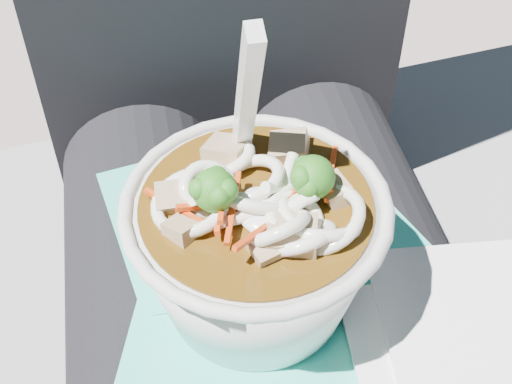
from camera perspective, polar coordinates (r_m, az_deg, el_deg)
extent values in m
cube|color=gray|center=(0.91, -0.78, -13.83)|extent=(1.05, 0.62, 0.43)
cylinder|color=black|center=(0.58, -7.21, -13.37)|extent=(0.15, 0.48, 0.15)
cylinder|color=black|center=(0.61, 10.11, -10.47)|extent=(0.15, 0.48, 0.15)
cube|color=#2FC7AE|center=(0.51, 2.57, -8.79)|extent=(0.19, 0.18, 0.00)
cube|color=#2FC7AE|center=(0.56, -1.69, -2.82)|extent=(0.21, 0.22, 0.00)
cube|color=#2FC7AE|center=(0.50, 2.90, -10.09)|extent=(0.16, 0.20, 0.00)
cube|color=#2FC7AE|center=(0.52, 9.76, -8.25)|extent=(0.16, 0.16, 0.00)
cube|color=#2FC7AE|center=(0.47, -0.74, -14.61)|extent=(0.15, 0.13, 0.00)
cube|color=#2FC7AE|center=(0.54, -2.94, -3.66)|extent=(0.11, 0.13, 0.00)
cube|color=white|center=(0.49, 14.76, -12.44)|extent=(0.13, 0.13, 0.00)
cube|color=white|center=(0.51, 17.19, -9.64)|extent=(0.14, 0.14, 0.00)
torus|color=silver|center=(0.43, 0.00, -1.10)|extent=(0.17, 0.17, 0.01)
cylinder|color=#462B0A|center=(0.44, 0.00, -1.37)|extent=(0.14, 0.14, 0.01)
torus|color=white|center=(0.44, -0.50, 1.04)|extent=(0.05, 0.05, 0.03)
torus|color=white|center=(0.43, 4.88, -1.85)|extent=(0.07, 0.07, 0.04)
torus|color=white|center=(0.42, 4.99, -2.75)|extent=(0.07, 0.06, 0.05)
torus|color=white|center=(0.41, 3.60, -3.65)|extent=(0.06, 0.05, 0.04)
torus|color=white|center=(0.43, -3.81, 0.18)|extent=(0.05, 0.05, 0.04)
torus|color=white|center=(0.42, -5.20, -0.80)|extent=(0.06, 0.06, 0.02)
torus|color=white|center=(0.46, -2.40, 2.55)|extent=(0.06, 0.05, 0.03)
torus|color=white|center=(0.43, -0.29, -0.45)|extent=(0.06, 0.06, 0.04)
torus|color=white|center=(0.41, 1.84, -2.93)|extent=(0.05, 0.04, 0.05)
torus|color=white|center=(0.42, 3.06, -2.07)|extent=(0.05, 0.05, 0.02)
torus|color=white|center=(0.42, 5.38, -2.19)|extent=(0.06, 0.06, 0.03)
cylinder|color=white|center=(0.42, -1.17, -2.03)|extent=(0.04, 0.01, 0.01)
cylinder|color=white|center=(0.43, 2.09, 0.23)|extent=(0.03, 0.02, 0.03)
cylinder|color=white|center=(0.44, 2.32, 0.72)|extent=(0.03, 0.04, 0.02)
cylinder|color=white|center=(0.42, 2.52, -1.38)|extent=(0.04, 0.01, 0.03)
cylinder|color=white|center=(0.43, -3.67, -0.50)|extent=(0.03, 0.03, 0.03)
cylinder|color=olive|center=(0.43, 4.49, 0.07)|extent=(0.01, 0.01, 0.02)
sphere|color=#1A5E15|center=(0.42, 4.58, 1.21)|extent=(0.03, 0.03, 0.03)
sphere|color=#1A5E15|center=(0.41, 3.72, 1.12)|extent=(0.01, 0.01, 0.01)
sphere|color=#1A5E15|center=(0.41, 3.65, 1.24)|extent=(0.01, 0.01, 0.01)
sphere|color=#1A5E15|center=(0.43, 3.88, 2.05)|extent=(0.01, 0.01, 0.01)
sphere|color=#1A5E15|center=(0.41, 4.30, 0.44)|extent=(0.01, 0.01, 0.01)
cylinder|color=olive|center=(0.42, -3.27, -0.99)|extent=(0.01, 0.01, 0.02)
sphere|color=#1A5E15|center=(0.41, -3.34, 0.15)|extent=(0.03, 0.03, 0.03)
sphere|color=#1A5E15|center=(0.41, -4.54, 0.24)|extent=(0.01, 0.01, 0.01)
sphere|color=#1A5E15|center=(0.40, -2.92, -0.32)|extent=(0.01, 0.01, 0.01)
sphere|color=#1A5E15|center=(0.41, -2.32, 0.17)|extent=(0.01, 0.01, 0.01)
sphere|color=#1A5E15|center=(0.42, -3.15, 1.23)|extent=(0.01, 0.01, 0.01)
cube|color=#D64112|center=(0.42, 2.69, -0.37)|extent=(0.04, 0.02, 0.01)
cube|color=#D64112|center=(0.42, -1.86, -1.23)|extent=(0.02, 0.05, 0.01)
cube|color=#D64112|center=(0.42, -6.36, -1.33)|extent=(0.04, 0.04, 0.00)
cube|color=#D64112|center=(0.41, 0.44, -3.06)|extent=(0.04, 0.04, 0.02)
cube|color=#D64112|center=(0.42, -3.01, -1.69)|extent=(0.01, 0.04, 0.01)
cube|color=#D64112|center=(0.42, 2.59, -0.83)|extent=(0.06, 0.01, 0.01)
cube|color=#D64112|center=(0.42, -2.62, -0.47)|extent=(0.01, 0.05, 0.01)
cube|color=#D64112|center=(0.45, 6.03, 1.53)|extent=(0.02, 0.05, 0.01)
cube|color=#D64112|center=(0.43, -3.32, -1.11)|extent=(0.05, 0.01, 0.01)
cube|color=#917452|center=(0.44, 6.35, 0.06)|extent=(0.02, 0.03, 0.02)
cube|color=#917452|center=(0.47, 2.69, 3.47)|extent=(0.03, 0.03, 0.02)
cube|color=#917452|center=(0.46, -2.36, 3.17)|extent=(0.04, 0.04, 0.02)
cube|color=#917452|center=(0.43, -6.73, -0.54)|extent=(0.02, 0.02, 0.02)
cube|color=#917452|center=(0.42, -6.05, -3.08)|extent=(0.02, 0.02, 0.02)
cube|color=#917452|center=(0.41, 0.96, -4.57)|extent=(0.03, 0.03, 0.02)
cube|color=#917452|center=(0.41, 2.94, -3.64)|extent=(0.04, 0.03, 0.02)
ellipsoid|color=white|center=(0.42, 0.47, -1.49)|extent=(0.03, 0.04, 0.01)
cube|color=white|center=(0.42, -0.71, 7.69)|extent=(0.01, 0.06, 0.13)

